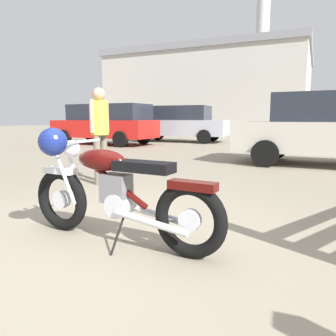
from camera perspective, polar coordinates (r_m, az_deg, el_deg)
name	(u,v)px	position (r m, az deg, el deg)	size (l,w,h in m)	color
ground_plane	(109,242)	(3.11, -10.48, -12.84)	(80.00, 80.00, 0.00)	gray
vintage_motorcycle	(112,190)	(2.97, -10.02, -3.91)	(2.08, 0.73, 1.07)	black
bystander	(100,126)	(5.68, -12.06, 7.41)	(0.30, 0.46, 1.66)	#706656
white_estate_far	(106,123)	(14.44, -11.01, 7.87)	(4.88, 2.39, 1.74)	black
blue_hatchback_right	(177,122)	(15.93, 1.60, 8.10)	(4.72, 2.02, 1.74)	black
dark_sedan_left	(128,122)	(20.08, -7.10, 8.12)	(4.07, 2.19, 1.78)	black
industrial_building	(217,94)	(30.44, 8.69, 12.90)	(16.75, 15.06, 12.93)	beige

